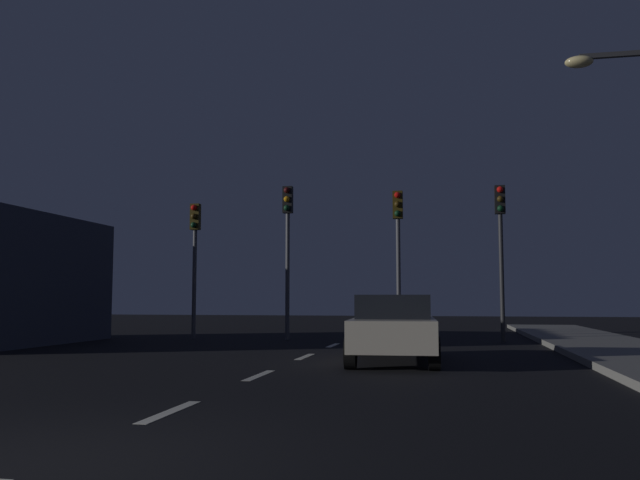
% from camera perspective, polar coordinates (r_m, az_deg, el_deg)
% --- Properties ---
extents(ground_plane, '(80.00, 80.00, 0.00)m').
position_cam_1_polar(ground_plane, '(12.43, -4.52, -11.36)').
color(ground_plane, black).
extents(lane_stripe_second, '(0.16, 1.60, 0.01)m').
position_cam_1_polar(lane_stripe_second, '(8.31, -12.91, -14.34)').
color(lane_stripe_second, silver).
rests_on(lane_stripe_second, ground_plane).
extents(lane_stripe_third, '(0.16, 1.60, 0.01)m').
position_cam_1_polar(lane_stripe_third, '(11.86, -5.31, -11.63)').
color(lane_stripe_third, silver).
rests_on(lane_stripe_third, ground_plane).
extents(lane_stripe_fourth, '(0.16, 1.60, 0.01)m').
position_cam_1_polar(lane_stripe_fourth, '(15.53, -1.31, -10.11)').
color(lane_stripe_fourth, silver).
rests_on(lane_stripe_fourth, ground_plane).
extents(lane_stripe_fifth, '(0.16, 1.60, 0.01)m').
position_cam_1_polar(lane_stripe_fifth, '(19.25, 1.13, -9.14)').
color(lane_stripe_fifth, silver).
rests_on(lane_stripe_fifth, ground_plane).
extents(lane_stripe_sixth, '(0.16, 1.60, 0.01)m').
position_cam_1_polar(lane_stripe_sixth, '(22.99, 2.77, -8.48)').
color(lane_stripe_sixth, silver).
rests_on(lane_stripe_sixth, ground_plane).
extents(traffic_signal_far_left, '(0.32, 0.38, 4.62)m').
position_cam_1_polar(traffic_signal_far_left, '(22.91, -10.84, -0.28)').
color(traffic_signal_far_left, '#4C4C51').
rests_on(traffic_signal_far_left, ground_plane).
extents(traffic_signal_center_left, '(0.32, 0.38, 5.12)m').
position_cam_1_polar(traffic_signal_center_left, '(21.93, -2.84, 0.70)').
color(traffic_signal_center_left, '#4C4C51').
rests_on(traffic_signal_center_left, ground_plane).
extents(traffic_signal_center_right, '(0.32, 0.38, 4.84)m').
position_cam_1_polar(traffic_signal_center_right, '(21.34, 6.81, 0.41)').
color(traffic_signal_center_right, '#4C4C51').
rests_on(traffic_signal_center_right, ground_plane).
extents(traffic_signal_far_right, '(0.32, 0.38, 4.92)m').
position_cam_1_polar(traffic_signal_far_right, '(21.35, 15.44, 0.69)').
color(traffic_signal_far_right, '#2D2D30').
rests_on(traffic_signal_far_right, ground_plane).
extents(car_stopped_ahead, '(2.02, 4.40, 1.43)m').
position_cam_1_polar(car_stopped_ahead, '(14.26, 6.44, -7.56)').
color(car_stopped_ahead, beige).
rests_on(car_stopped_ahead, ground_plane).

